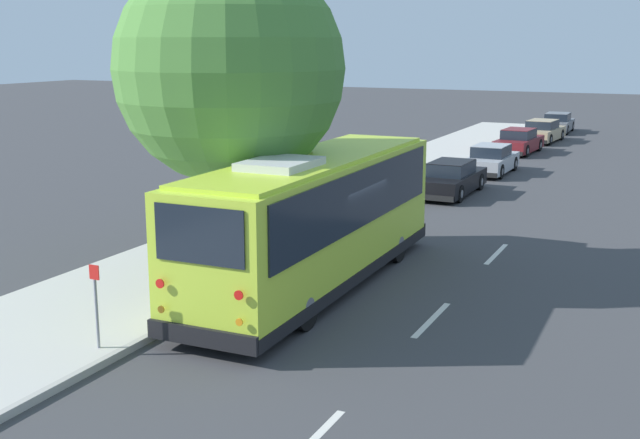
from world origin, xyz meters
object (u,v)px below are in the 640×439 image
(parked_sedan_silver, at_px, (491,160))
(sign_post_near, at_px, (96,306))
(parked_sedan_gray, at_px, (558,123))
(shuttle_bus, at_px, (315,215))
(parked_sedan_maroon, at_px, (519,142))
(sign_post_far, at_px, (161,283))
(street_tree, at_px, (233,52))
(parked_sedan_black, at_px, (451,179))
(parked_sedan_tan, at_px, (542,132))

(parked_sedan_silver, relative_size, sign_post_near, 2.61)
(parked_sedan_gray, distance_m, sign_post_near, 42.93)
(shuttle_bus, bearing_deg, parked_sedan_maroon, 0.30)
(parked_sedan_silver, bearing_deg, sign_post_far, 176.76)
(shuttle_bus, relative_size, street_tree, 1.19)
(parked_sedan_black, height_order, street_tree, street_tree)
(parked_sedan_maroon, height_order, parked_sedan_tan, parked_sedan_maroon)
(sign_post_far, bearing_deg, parked_sedan_silver, -4.22)
(parked_sedan_black, xyz_separation_m, parked_sedan_maroon, (13.00, 0.07, -0.01))
(parked_sedan_tan, bearing_deg, sign_post_far, -178.08)
(parked_sedan_maroon, height_order, parked_sedan_gray, parked_sedan_maroon)
(parked_sedan_maroon, bearing_deg, parked_sedan_silver, -174.16)
(sign_post_far, bearing_deg, shuttle_bus, -26.41)
(parked_sedan_silver, distance_m, parked_sedan_maroon, 7.32)
(parked_sedan_gray, relative_size, sign_post_far, 3.10)
(parked_sedan_maroon, distance_m, sign_post_far, 29.75)
(parked_sedan_silver, bearing_deg, street_tree, 174.83)
(shuttle_bus, distance_m, parked_sedan_silver, 18.75)
(parked_sedan_gray, bearing_deg, shuttle_bus, 179.24)
(street_tree, xyz_separation_m, sign_post_far, (-3.71, -0.36, -4.70))
(street_tree, xyz_separation_m, sign_post_near, (-5.70, -0.36, -4.57))
(shuttle_bus, xyz_separation_m, parked_sedan_gray, (37.21, 0.22, -1.20))
(parked_sedan_tan, xyz_separation_m, parked_sedan_gray, (5.62, 0.02, -0.02))
(parked_sedan_tan, height_order, sign_post_far, sign_post_far)
(parked_sedan_tan, bearing_deg, shuttle_bus, -175.07)
(parked_sedan_black, relative_size, sign_post_near, 2.89)
(parked_sedan_silver, distance_m, parked_sedan_gray, 18.50)
(parked_sedan_black, distance_m, parked_sedan_maroon, 13.00)
(parked_sedan_tan, height_order, sign_post_near, sign_post_near)
(shuttle_bus, xyz_separation_m, parked_sedan_black, (13.02, 0.38, -1.17))
(parked_sedan_maroon, bearing_deg, street_tree, 179.87)
(parked_sedan_silver, xyz_separation_m, parked_sedan_tan, (12.88, 0.02, 0.00))
(street_tree, bearing_deg, sign_post_far, -174.41)
(parked_sedan_maroon, height_order, sign_post_near, sign_post_near)
(parked_sedan_silver, relative_size, street_tree, 0.49)
(parked_sedan_tan, bearing_deg, parked_sedan_gray, 4.75)
(sign_post_near, bearing_deg, parked_sedan_tan, -2.51)
(sign_post_far, bearing_deg, parked_sedan_gray, -2.26)
(parked_sedan_tan, bearing_deg, parked_sedan_maroon, -178.01)
(parked_sedan_tan, distance_m, parked_sedan_gray, 5.62)
(sign_post_far, bearing_deg, parked_sedan_maroon, -2.66)
(parked_sedan_tan, height_order, street_tree, street_tree)
(parked_sedan_silver, relative_size, parked_sedan_maroon, 0.94)
(parked_sedan_silver, xyz_separation_m, street_tree, (-18.70, 2.02, 4.96))
(parked_sedan_maroon, height_order, street_tree, street_tree)
(parked_sedan_black, bearing_deg, shuttle_bus, -177.67)
(parked_sedan_tan, relative_size, sign_post_near, 2.85)
(parked_sedan_black, relative_size, street_tree, 0.54)
(shuttle_bus, relative_size, parked_sedan_silver, 2.42)
(parked_sedan_black, bearing_deg, street_tree, 172.70)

